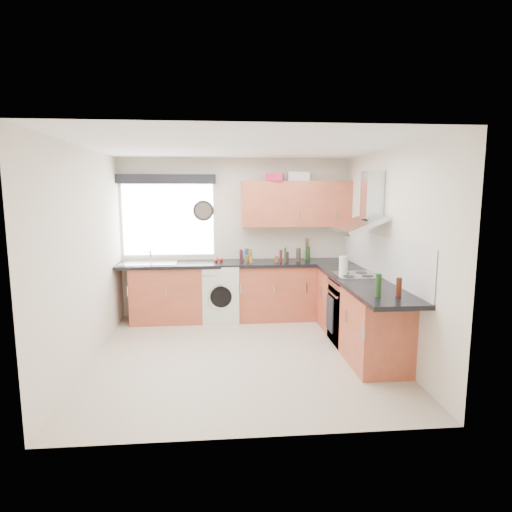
{
  "coord_description": "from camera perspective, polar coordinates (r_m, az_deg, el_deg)",
  "views": [
    {
      "loc": [
        -0.27,
        -5.02,
        2.0
      ],
      "look_at": [
        0.25,
        0.85,
        1.1
      ],
      "focal_mm": 30.0,
      "sensor_mm": 36.0,
      "label": 1
    }
  ],
  "objects": [
    {
      "name": "ceiling",
      "position": [
        5.06,
        -2.03,
        14.35
      ],
      "size": [
        3.6,
        3.6,
        0.02
      ],
      "primitive_type": "cube",
      "color": "white",
      "rests_on": "wall_back"
    },
    {
      "name": "tomato_cluster",
      "position": [
        6.66,
        -5.12,
        -0.5
      ],
      "size": [
        0.18,
        0.18,
        0.06
      ],
      "primitive_type": null,
      "rotation": [
        0.0,
        0.0,
        -0.33
      ],
      "color": "#AD1E09",
      "rests_on": "worktop_back"
    },
    {
      "name": "jar_3",
      "position": [
        6.67,
        5.68,
        0.13
      ],
      "size": [
        0.07,
        0.07,
        0.21
      ],
      "primitive_type": "cylinder",
      "color": "#382D1F",
      "rests_on": "worktop_back"
    },
    {
      "name": "base_cab_right",
      "position": [
        5.69,
        13.5,
        -7.58
      ],
      "size": [
        0.58,
        2.1,
        0.86
      ],
      "primitive_type": "cube",
      "color": "#A2472E",
      "rests_on": "ground_plane"
    },
    {
      "name": "storage_box",
      "position": [
        6.6,
        2.55,
        10.47
      ],
      "size": [
        0.3,
        0.27,
        0.12
      ],
      "primitive_type": "cube",
      "rotation": [
        0.0,
        0.0,
        -0.28
      ],
      "color": "#A71C33",
      "rests_on": "upper_cabinets"
    },
    {
      "name": "splashback",
      "position": [
        5.77,
        15.93,
        0.17
      ],
      "size": [
        0.01,
        3.0,
        0.54
      ],
      "primitive_type": "cube",
      "color": "white",
      "rests_on": "wall_right"
    },
    {
      "name": "bottle_0",
      "position": [
        4.7,
        18.51,
        -3.93
      ],
      "size": [
        0.06,
        0.06,
        0.2
      ],
      "primitive_type": "cylinder",
      "color": "#4E1D10",
      "rests_on": "worktop_right"
    },
    {
      "name": "kitchen_roll",
      "position": [
        5.68,
        11.58,
        -1.28
      ],
      "size": [
        0.12,
        0.12,
        0.25
      ],
      "primitive_type": "cylinder",
      "rotation": [
        0.0,
        0.0,
        0.09
      ],
      "color": "silver",
      "rests_on": "worktop_right"
    },
    {
      "name": "wall_clock",
      "position": [
        6.79,
        -7.04,
        6.01
      ],
      "size": [
        0.32,
        0.04,
        0.32
      ],
      "primitive_type": "cylinder",
      "rotation": [
        1.57,
        0.0,
        0.0
      ],
      "color": "black",
      "rests_on": "wall_back"
    },
    {
      "name": "wall_right",
      "position": [
        5.49,
        17.17,
        0.43
      ],
      "size": [
        0.02,
        3.6,
        2.5
      ],
      "primitive_type": "cube",
      "color": "silver",
      "rests_on": "ground_plane"
    },
    {
      "name": "window",
      "position": [
        6.87,
        -11.61,
        4.75
      ],
      "size": [
        1.4,
        0.02,
        1.1
      ],
      "primitive_type": "cube",
      "color": "silver",
      "rests_on": "wall_back"
    },
    {
      "name": "wall_front",
      "position": [
        3.32,
        -0.24,
        -4.38
      ],
      "size": [
        3.6,
        0.02,
        2.5
      ],
      "primitive_type": "cube",
      "color": "silver",
      "rests_on": "ground_plane"
    },
    {
      "name": "casserole",
      "position": [
        6.86,
        5.6,
        10.48
      ],
      "size": [
        0.35,
        0.26,
        0.14
      ],
      "primitive_type": "cube",
      "rotation": [
        0.0,
        0.0,
        -0.04
      ],
      "color": "silver",
      "rests_on": "upper_cabinets"
    },
    {
      "name": "worktop_back",
      "position": [
        6.62,
        -2.65,
        -1.02
      ],
      "size": [
        3.6,
        0.62,
        0.05
      ],
      "primitive_type": "cube",
      "color": "black",
      "rests_on": "base_cab_back"
    },
    {
      "name": "ground_plane",
      "position": [
        5.41,
        -1.89,
        -13.01
      ],
      "size": [
        3.6,
        3.6,
        0.0
      ],
      "primitive_type": "plane",
      "color": "beige"
    },
    {
      "name": "jar_10",
      "position": [
        6.53,
        3.91,
        0.1
      ],
      "size": [
        0.04,
        0.04,
        0.23
      ],
      "primitive_type": "cylinder",
      "color": "#18431E",
      "rests_on": "worktop_back"
    },
    {
      "name": "utensil_pot",
      "position": [
        6.95,
        6.79,
        0.17
      ],
      "size": [
        0.11,
        0.11,
        0.14
      ],
      "primitive_type": "cylinder",
      "rotation": [
        0.0,
        0.0,
        -0.06
      ],
      "color": "gray",
      "rests_on": "worktop_back"
    },
    {
      "name": "jar_4",
      "position": [
        6.6,
        2.76,
        -0.43
      ],
      "size": [
        0.06,
        0.06,
        0.09
      ],
      "primitive_type": "cylinder",
      "color": "brown",
      "rests_on": "worktop_back"
    },
    {
      "name": "base_cab_corner",
      "position": [
        6.94,
        9.88,
        -4.53
      ],
      "size": [
        0.6,
        0.6,
        0.86
      ],
      "primitive_type": "cube",
      "color": "#A2472E",
      "rests_on": "ground_plane"
    },
    {
      "name": "worktop_right",
      "position": [
        5.44,
        14.07,
        -3.41
      ],
      "size": [
        0.62,
        2.42,
        0.05
      ],
      "primitive_type": "cube",
      "color": "black",
      "rests_on": "base_cab_right"
    },
    {
      "name": "jar_9",
      "position": [
        6.68,
        4.1,
        -0.08
      ],
      "size": [
        0.07,
        0.07,
        0.15
      ],
      "primitive_type": "cylinder",
      "color": "#551E22",
      "rests_on": "worktop_back"
    },
    {
      "name": "jar_6",
      "position": [
        6.6,
        -1.21,
        -0.35
      ],
      "size": [
        0.06,
        0.06,
        0.11
      ],
      "primitive_type": "cylinder",
      "color": "brown",
      "rests_on": "worktop_back"
    },
    {
      "name": "oven",
      "position": [
        5.83,
        12.93,
        -7.23
      ],
      "size": [
        0.56,
        0.58,
        0.85
      ],
      "primitive_type": "cube",
      "color": "black",
      "rests_on": "ground_plane"
    },
    {
      "name": "hob_plate",
      "position": [
        5.71,
        13.1,
        -2.48
      ],
      "size": [
        0.52,
        0.52,
        0.01
      ],
      "primitive_type": "cube",
      "color": "#B8BFC2",
      "rests_on": "worktop_right"
    },
    {
      "name": "window_blind",
      "position": [
        6.77,
        -11.86,
        10.02
      ],
      "size": [
        1.5,
        0.18,
        0.14
      ],
      "primitive_type": "cube",
      "color": "black",
      "rests_on": "wall_back"
    },
    {
      "name": "jar_8",
      "position": [
        6.53,
        -0.67,
        -0.51
      ],
      "size": [
        0.05,
        0.05,
        0.1
      ],
      "primitive_type": "cylinder",
      "color": "olive",
      "rests_on": "worktop_back"
    },
    {
      "name": "wall_back",
      "position": [
        6.87,
        -2.78,
        2.4
      ],
      "size": [
        3.6,
        0.02,
        2.5
      ],
      "primitive_type": "cube",
      "color": "silver",
      "rests_on": "ground_plane"
    },
    {
      "name": "sink",
      "position": [
        6.69,
        -14.11,
        -0.61
      ],
      "size": [
        0.84,
        0.46,
        0.1
      ],
      "primitive_type": null,
      "color": "#B8BFC2",
      "rests_on": "worktop_back"
    },
    {
      "name": "bottle_1",
      "position": [
        4.62,
        16.0,
        -3.78
      ],
      "size": [
        0.06,
        0.06,
        0.24
      ],
      "primitive_type": "cylinder",
      "color": "#1A3B15",
      "rests_on": "worktop_right"
    },
    {
      "name": "washing_machine",
      "position": [
        6.69,
        -4.71,
        -4.82
      ],
      "size": [
        0.66,
        0.64,
        0.88
      ],
      "primitive_type": "cube",
      "rotation": [
        0.0,
        0.0,
        -0.1
      ],
      "color": "silver",
      "rests_on": "ground_plane"
    },
    {
      "name": "upper_cabinets",
      "position": [
        6.76,
        5.37,
        6.95
      ],
      "size": [
        1.7,
        0.35,
        0.7
      ],
      "primitive_type": "cube",
      "color": "#A2472E",
      "rests_on": "wall_back"
    },
    {
      "name": "jar_2",
      "position": [
        6.52,
        -2.04,
        -0.02
      ],
      "size": [
        0.04,
        0.04,
        0.21
      ],
      "primitive_type": "cylinder",
      "color": "#511112",
      "rests_on": "worktop_back"
    },
    {
      "name": "jar_7",
      "position": [
        6.6,
        3.33,
        -0.0
      ],
      "size": [
        0.05,
        0.05,
        0.19
      ],
      "primitive_type": "cylinder",
      "color": "maroon",
      "rests_on": "worktop_back"
    },
    {
      "name": "jar_5",
      "position": [
        6.69,
        -1.96,
        0.0
      ],
      "size": [
        0.06,
        0.06,
        0.16
      ],
      "primitive_type": "cylinder",
      "color": "navy",
      "rests_on": "worktop_back"
    },
    {
      "name": "base_cab_back",
      "position": [
        6.72,
        -3.49,
        -4.85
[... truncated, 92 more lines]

